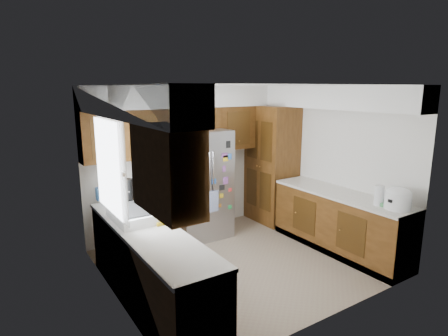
{
  "coord_description": "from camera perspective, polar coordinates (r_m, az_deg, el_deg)",
  "views": [
    {
      "loc": [
        -2.93,
        -4.06,
        2.47
      ],
      "look_at": [
        -0.07,
        0.35,
        1.34
      ],
      "focal_mm": 30.0,
      "sensor_mm": 36.0,
      "label": 1
    }
  ],
  "objects": [
    {
      "name": "fridge",
      "position": [
        6.22,
        -3.73,
        -2.46
      ],
      "size": [
        0.9,
        0.79,
        1.8
      ],
      "color": "#9D9DA2",
      "rests_on": "ground"
    },
    {
      "name": "left_counter_run",
      "position": [
        4.83,
        -11.09,
        -13.08
      ],
      "size": [
        1.36,
        3.2,
        0.92
      ],
      "color": "#44270D",
      "rests_on": "ground"
    },
    {
      "name": "bridge_cabinet",
      "position": [
        6.24,
        -4.89,
        7.58
      ],
      "size": [
        0.96,
        0.34,
        0.35
      ],
      "primitive_type": "cube",
      "color": "#44270D",
      "rests_on": "fridge"
    },
    {
      "name": "left_counter_clutter",
      "position": [
        5.32,
        -15.55,
        -3.77
      ],
      "size": [
        0.44,
        0.89,
        0.38
      ],
      "color": "black",
      "rests_on": "left_counter_run"
    },
    {
      "name": "pantry",
      "position": [
        6.98,
        7.27,
        0.55
      ],
      "size": [
        0.6,
        0.9,
        2.15
      ],
      "primitive_type": "cube",
      "color": "#44270D",
      "rests_on": "ground"
    },
    {
      "name": "paper_towel",
      "position": [
        5.42,
        22.55,
        -3.88
      ],
      "size": [
        0.12,
        0.12,
        0.27
      ],
      "primitive_type": "cylinder",
      "color": "white",
      "rests_on": "right_counter_run"
    },
    {
      "name": "room_shell",
      "position": [
        5.29,
        -0.39,
        5.14
      ],
      "size": [
        3.64,
        3.24,
        2.52
      ],
      "color": "silver",
      "rests_on": "ground"
    },
    {
      "name": "sink_assembly",
      "position": [
        4.64,
        -13.29,
        -6.81
      ],
      "size": [
        0.52,
        0.73,
        0.37
      ],
      "color": "white",
      "rests_on": "left_counter_run"
    },
    {
      "name": "rice_cooker",
      "position": [
        5.36,
        25.0,
        -4.09
      ],
      "size": [
        0.34,
        0.33,
        0.3
      ],
      "color": "white",
      "rests_on": "right_counter_run"
    },
    {
      "name": "floor",
      "position": [
        5.58,
        2.66,
        -14.1
      ],
      "size": [
        3.6,
        3.6,
        0.0
      ],
      "primitive_type": "plane",
      "color": "gray",
      "rests_on": "ground"
    },
    {
      "name": "right_counter_run",
      "position": [
        6.06,
        17.15,
        -8.17
      ],
      "size": [
        0.63,
        2.25,
        0.92
      ],
      "color": "#44270D",
      "rests_on": "ground"
    },
    {
      "name": "fridge_top_items",
      "position": [
        6.11,
        -5.92,
        10.18
      ],
      "size": [
        0.72,
        0.27,
        0.25
      ],
      "color": "#0F44AF",
      "rests_on": "bridge_cabinet"
    }
  ]
}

